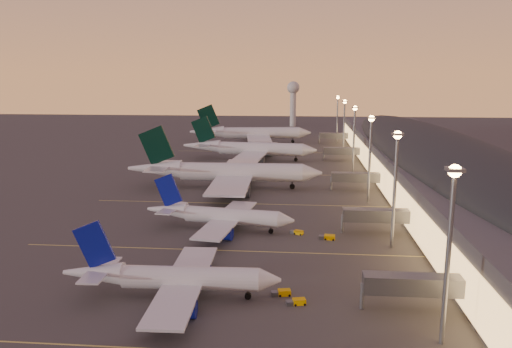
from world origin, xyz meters
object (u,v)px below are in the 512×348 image
Objects in this scene: airliner_narrow_north at (219,216)px; airliner_wide_far at (251,133)px; airliner_narrow_south at (172,278)px; radar_tower at (293,96)px; airliner_wide_near at (225,172)px; baggage_tug_c at (297,232)px; baggage_tug_a at (297,302)px; airliner_wide_mid at (249,149)px; baggage_tug_d at (328,237)px; baggage_tug_b at (282,293)px.

airliner_wide_far reaches higher than airliner_narrow_north.
airliner_narrow_south is 1.16× the size of radar_tower.
baggage_tug_c is (24.66, -47.31, -4.97)m from airliner_wide_near.
airliner_wide_near is 88.37m from baggage_tug_a.
airliner_wide_mid is 1.86× the size of radar_tower.
baggage_tug_d is at bearing 64.99° from baggage_tug_a.
airliner_narrow_south is at bearing -95.84° from baggage_tug_c.
airliner_wide_far is 197.73m from baggage_tug_a.
baggage_tug_b is at bearing -99.78° from baggage_tug_d.
airliner_wide_far is 160.80m from baggage_tug_c.
airliner_wide_far is at bearing 90.09° from airliner_wide_near.
airliner_narrow_south is 83.79m from airliner_wide_near.
airliner_narrow_south is 11.13× the size of baggage_tug_c.
radar_tower is at bearing 95.45° from airliner_narrow_north.
airliner_wide_near is 206.44m from radar_tower.
baggage_tug_d is (33.82, -161.81, -5.03)m from airliner_wide_far.
radar_tower is 287.03m from baggage_tug_b.
airliner_wide_near reaches higher than baggage_tug_a.
baggage_tug_b is at bearing 5.50° from airliner_narrow_south.
airliner_wide_near is 16.97× the size of baggage_tug_d.
radar_tower reaches higher than baggage_tug_a.
airliner_wide_near reaches higher than baggage_tug_d.
airliner_wide_mid is at bearing -92.11° from airliner_wide_far.
airliner_wide_mid is at bearing 126.31° from baggage_tug_c.
baggage_tug_b is (24.40, -192.51, -5.08)m from airliner_wide_far.
baggage_tug_b is (16.83, -35.96, -3.03)m from airliner_narrow_north.
baggage_tug_b is at bearing -69.71° from baggage_tug_c.
airliner_narrow_north is 0.56× the size of airliner_wide_far.
airliner_wide_near is 111.18m from airliner_wide_far.
baggage_tug_b is (19.80, -137.82, -4.52)m from airliner_wide_mid.
radar_tower is 9.61× the size of baggage_tug_c.
airliner_narrow_south is at bearing -88.55° from airliner_wide_near.
airliner_narrow_north is at bearing -84.11° from airliner_wide_near.
airliner_wide_mid is at bearing 88.81° from airliner_narrow_south.
airliner_wide_far reaches higher than baggage_tug_c.
baggage_tug_a is at bearing -55.01° from airliner_narrow_north.
airliner_narrow_north is 10.99× the size of baggage_tug_a.
airliner_narrow_north is 0.58× the size of airliner_wide_near.
baggage_tug_d reaches higher than baggage_tug_b.
airliner_wide_far reaches higher than airliner_wide_mid.
airliner_wide_far is (-5.67, 194.85, 2.05)m from airliner_narrow_south.
airliner_wide_near is at bearing -87.14° from airliner_wide_mid.
airliner_narrow_south is 194.95m from airliner_wide_far.
radar_tower is at bearing 88.88° from airliner_wide_mid.
airliner_narrow_south is at bearing -95.25° from airliner_wide_far.
baggage_tug_b is (2.83, -286.21, -21.42)m from radar_tower.
baggage_tug_d is (7.06, -3.34, 0.07)m from baggage_tug_c.
radar_tower is at bearing 115.44° from baggage_tug_c.
baggage_tug_b is (22.30, -81.35, -4.94)m from airliner_wide_near.
radar_tower reaches higher than baggage_tug_b.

